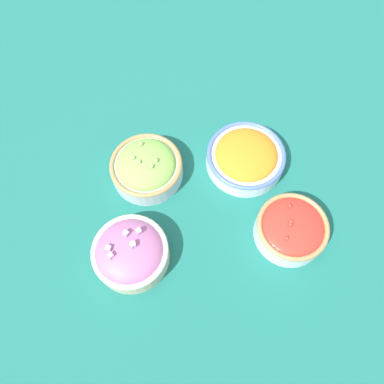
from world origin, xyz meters
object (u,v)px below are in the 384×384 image
Objects in this scene: bowl_red_onion at (131,252)px; bowl_cherry_tomatoes at (291,229)px; bowl_carrots at (246,157)px; bowl_lettuce at (146,167)px.

bowl_red_onion is 0.37m from bowl_cherry_tomatoes.
bowl_carrots is 0.21m from bowl_cherry_tomatoes.
bowl_carrots is at bearing 175.12° from bowl_lettuce.
bowl_lettuce reaches higher than bowl_carrots.
bowl_lettuce is (-0.07, -0.21, -0.00)m from bowl_red_onion.
bowl_cherry_tomatoes is (-0.05, 0.21, 0.00)m from bowl_carrots.
bowl_red_onion reaches higher than bowl_cherry_tomatoes.
bowl_carrots is 1.11× the size of bowl_lettuce.
bowl_carrots is 0.37m from bowl_red_onion.
bowl_red_onion is at bearing 30.28° from bowl_carrots.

